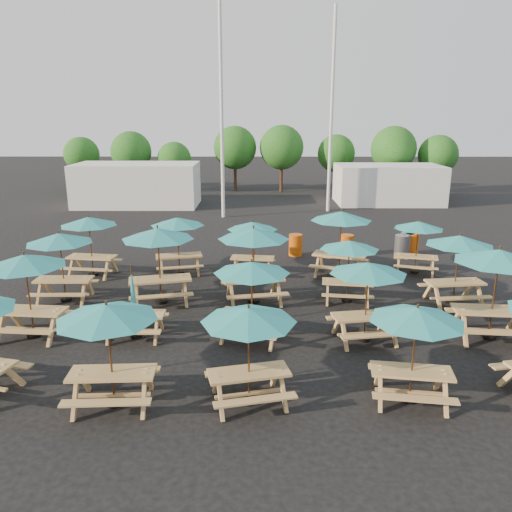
{
  "coord_description": "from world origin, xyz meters",
  "views": [
    {
      "loc": [
        0.07,
        -15.29,
        5.83
      ],
      "look_at": [
        0.0,
        1.5,
        1.1
      ],
      "focal_mm": 35.0,
      "sensor_mm": 36.0,
      "label": 1
    }
  ],
  "objects_px": {
    "picnic_unit_12": "(417,320)",
    "picnic_unit_14": "(349,248)",
    "picnic_unit_10": "(254,238)",
    "waste_bin_2": "(401,246)",
    "picnic_unit_3": "(89,225)",
    "picnic_unit_2": "(60,242)",
    "waste_bin_0": "(296,245)",
    "waste_bin_1": "(347,246)",
    "picnic_unit_17": "(499,261)",
    "picnic_unit_8": "(249,320)",
    "picnic_unit_19": "(418,228)",
    "picnic_unit_6": "(158,238)",
    "picnic_unit_18": "(459,244)",
    "picnic_unit_7": "(178,225)",
    "picnic_unit_4": "(107,318)",
    "picnic_unit_15": "(341,220)",
    "picnic_unit_1": "(25,265)",
    "picnic_unit_9": "(252,272)",
    "picnic_unit_5": "(134,308)",
    "waste_bin_3": "(412,244)",
    "waste_bin_4": "(407,244)",
    "picnic_unit_11": "(252,229)",
    "picnic_unit_13": "(368,273)"
  },
  "relations": [
    {
      "from": "picnic_unit_14",
      "to": "waste_bin_0",
      "type": "bearing_deg",
      "value": 110.97
    },
    {
      "from": "picnic_unit_8",
      "to": "picnic_unit_15",
      "type": "xyz_separation_m",
      "value": [
        3.24,
        8.71,
        0.29
      ]
    },
    {
      "from": "picnic_unit_14",
      "to": "picnic_unit_19",
      "type": "xyz_separation_m",
      "value": [
        3.14,
        3.09,
        -0.02
      ]
    },
    {
      "from": "picnic_unit_11",
      "to": "picnic_unit_19",
      "type": "distance_m",
      "value": 6.24
    },
    {
      "from": "picnic_unit_12",
      "to": "picnic_unit_15",
      "type": "relative_size",
      "value": 0.76
    },
    {
      "from": "picnic_unit_11",
      "to": "waste_bin_3",
      "type": "height_order",
      "value": "picnic_unit_11"
    },
    {
      "from": "waste_bin_0",
      "to": "waste_bin_1",
      "type": "height_order",
      "value": "same"
    },
    {
      "from": "picnic_unit_3",
      "to": "picnic_unit_4",
      "type": "height_order",
      "value": "picnic_unit_3"
    },
    {
      "from": "picnic_unit_6",
      "to": "picnic_unit_18",
      "type": "xyz_separation_m",
      "value": [
        9.4,
        -0.07,
        -0.18
      ]
    },
    {
      "from": "picnic_unit_8",
      "to": "picnic_unit_10",
      "type": "xyz_separation_m",
      "value": [
        0.05,
        5.86,
        0.28
      ]
    },
    {
      "from": "picnic_unit_8",
      "to": "picnic_unit_15",
      "type": "relative_size",
      "value": 0.82
    },
    {
      "from": "picnic_unit_7",
      "to": "picnic_unit_10",
      "type": "distance_m",
      "value": 4.21
    },
    {
      "from": "picnic_unit_8",
      "to": "picnic_unit_17",
      "type": "height_order",
      "value": "picnic_unit_17"
    },
    {
      "from": "picnic_unit_1",
      "to": "waste_bin_0",
      "type": "xyz_separation_m",
      "value": [
        7.76,
        8.27,
        -1.57
      ]
    },
    {
      "from": "picnic_unit_14",
      "to": "picnic_unit_17",
      "type": "bearing_deg",
      "value": -31.21
    },
    {
      "from": "picnic_unit_7",
      "to": "waste_bin_2",
      "type": "height_order",
      "value": "picnic_unit_7"
    },
    {
      "from": "picnic_unit_1",
      "to": "picnic_unit_2",
      "type": "relative_size",
      "value": 1.03
    },
    {
      "from": "picnic_unit_2",
      "to": "waste_bin_3",
      "type": "height_order",
      "value": "picnic_unit_2"
    },
    {
      "from": "picnic_unit_2",
      "to": "picnic_unit_5",
      "type": "relative_size",
      "value": 1.11
    },
    {
      "from": "waste_bin_1",
      "to": "waste_bin_4",
      "type": "xyz_separation_m",
      "value": [
        2.68,
        0.3,
        0.0
      ]
    },
    {
      "from": "picnic_unit_8",
      "to": "picnic_unit_19",
      "type": "bearing_deg",
      "value": 42.06
    },
    {
      "from": "picnic_unit_11",
      "to": "picnic_unit_15",
      "type": "xyz_separation_m",
      "value": [
        3.26,
        -0.08,
        0.36
      ]
    },
    {
      "from": "picnic_unit_3",
      "to": "picnic_unit_6",
      "type": "distance_m",
      "value": 4.24
    },
    {
      "from": "waste_bin_1",
      "to": "picnic_unit_8",
      "type": "bearing_deg",
      "value": -109.26
    },
    {
      "from": "picnic_unit_2",
      "to": "picnic_unit_18",
      "type": "relative_size",
      "value": 1.0
    },
    {
      "from": "picnic_unit_3",
      "to": "picnic_unit_2",
      "type": "bearing_deg",
      "value": -83.39
    },
    {
      "from": "picnic_unit_4",
      "to": "picnic_unit_18",
      "type": "xyz_separation_m",
      "value": [
        9.27,
        5.83,
        0.03
      ]
    },
    {
      "from": "picnic_unit_4",
      "to": "picnic_unit_19",
      "type": "bearing_deg",
      "value": 42.34
    },
    {
      "from": "waste_bin_3",
      "to": "waste_bin_0",
      "type": "bearing_deg",
      "value": -177.91
    },
    {
      "from": "picnic_unit_7",
      "to": "picnic_unit_13",
      "type": "height_order",
      "value": "picnic_unit_13"
    },
    {
      "from": "picnic_unit_2",
      "to": "picnic_unit_9",
      "type": "bearing_deg",
      "value": -26.28
    },
    {
      "from": "picnic_unit_10",
      "to": "waste_bin_2",
      "type": "bearing_deg",
      "value": 29.91
    },
    {
      "from": "picnic_unit_17",
      "to": "picnic_unit_11",
      "type": "bearing_deg",
      "value": 144.73
    },
    {
      "from": "picnic_unit_2",
      "to": "picnic_unit_7",
      "type": "relative_size",
      "value": 0.96
    },
    {
      "from": "picnic_unit_15",
      "to": "waste_bin_0",
      "type": "bearing_deg",
      "value": 137.08
    },
    {
      "from": "waste_bin_0",
      "to": "picnic_unit_7",
      "type": "bearing_deg",
      "value": -150.88
    },
    {
      "from": "picnic_unit_4",
      "to": "waste_bin_1",
      "type": "distance_m",
      "value": 13.46
    },
    {
      "from": "picnic_unit_9",
      "to": "waste_bin_2",
      "type": "xyz_separation_m",
      "value": [
        6.3,
        8.29,
        -1.45
      ]
    },
    {
      "from": "picnic_unit_1",
      "to": "picnic_unit_7",
      "type": "height_order",
      "value": "picnic_unit_1"
    },
    {
      "from": "picnic_unit_1",
      "to": "picnic_unit_9",
      "type": "distance_m",
      "value": 5.98
    },
    {
      "from": "picnic_unit_12",
      "to": "picnic_unit_14",
      "type": "distance_m",
      "value": 5.87
    },
    {
      "from": "picnic_unit_7",
      "to": "picnic_unit_8",
      "type": "height_order",
      "value": "picnic_unit_7"
    },
    {
      "from": "picnic_unit_7",
      "to": "picnic_unit_13",
      "type": "xyz_separation_m",
      "value": [
        5.87,
        -5.9,
        0.0
      ]
    },
    {
      "from": "picnic_unit_12",
      "to": "picnic_unit_2",
      "type": "bearing_deg",
      "value": 156.39
    },
    {
      "from": "picnic_unit_1",
      "to": "picnic_unit_3",
      "type": "distance_m",
      "value": 5.43
    },
    {
      "from": "picnic_unit_2",
      "to": "picnic_unit_19",
      "type": "xyz_separation_m",
      "value": [
        12.31,
        3.06,
        -0.21
      ]
    },
    {
      "from": "picnic_unit_2",
      "to": "waste_bin_4",
      "type": "xyz_separation_m",
      "value": [
        12.76,
        5.76,
        -1.52
      ]
    },
    {
      "from": "picnic_unit_5",
      "to": "waste_bin_3",
      "type": "relative_size",
      "value": 2.22
    },
    {
      "from": "picnic_unit_8",
      "to": "waste_bin_3",
      "type": "bearing_deg",
      "value": 46.16
    },
    {
      "from": "picnic_unit_19",
      "to": "waste_bin_3",
      "type": "distance_m",
      "value": 3.03
    }
  ]
}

